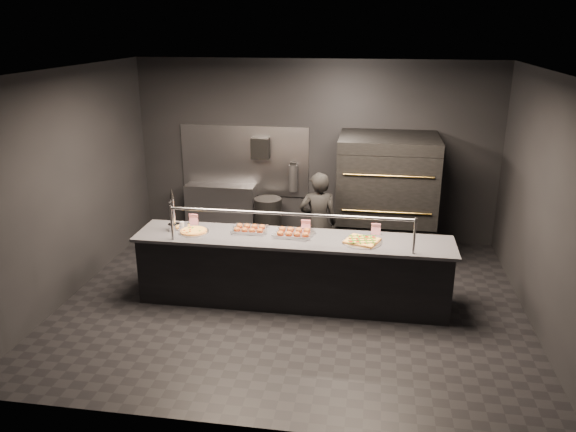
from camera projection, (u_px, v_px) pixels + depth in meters
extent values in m
plane|color=black|center=(293.00, 302.00, 7.50)|extent=(6.00, 6.00, 0.00)
plane|color=black|center=(293.00, 71.00, 6.52)|extent=(6.00, 6.00, 0.00)
cube|color=black|center=(315.00, 152.00, 9.35)|extent=(6.00, 0.04, 3.00)
cube|color=black|center=(249.00, 280.00, 4.68)|extent=(6.00, 0.04, 3.00)
cube|color=black|center=(70.00, 184.00, 7.45)|extent=(0.04, 5.00, 3.00)
cube|color=black|center=(546.00, 206.00, 6.58)|extent=(0.04, 5.00, 3.00)
cube|color=#99999E|center=(245.00, 161.00, 9.57)|extent=(2.20, 0.02, 1.20)
cube|color=black|center=(293.00, 272.00, 7.36)|extent=(4.00, 0.70, 0.88)
cube|color=#3A3A40|center=(293.00, 239.00, 7.21)|extent=(4.10, 0.78, 0.04)
cylinder|color=#99999E|center=(172.00, 223.00, 7.07)|extent=(0.03, 0.03, 0.45)
cylinder|color=#99999E|center=(414.00, 236.00, 6.63)|extent=(0.03, 0.03, 0.45)
cylinder|color=#99999E|center=(289.00, 214.00, 6.78)|extent=(3.00, 0.04, 0.04)
cube|color=black|center=(384.00, 235.00, 9.00)|extent=(1.50, 1.15, 0.60)
cube|color=black|center=(386.00, 200.00, 8.81)|extent=(1.50, 1.20, 0.55)
cube|color=black|center=(388.00, 166.00, 8.63)|extent=(1.50, 1.20, 0.55)
cube|color=black|center=(389.00, 142.00, 8.51)|extent=(1.50, 1.20, 0.18)
cylinder|color=gold|center=(386.00, 212.00, 8.23)|extent=(1.30, 0.02, 0.02)
cylinder|color=gold|center=(388.00, 176.00, 8.05)|extent=(1.30, 0.02, 0.02)
cube|color=#99999E|center=(221.00, 210.00, 9.75)|extent=(1.20, 0.35, 0.90)
cube|color=black|center=(260.00, 148.00, 9.36)|extent=(0.30, 0.20, 0.35)
cylinder|color=#B2B2B7|center=(293.00, 178.00, 9.45)|extent=(0.14, 0.14, 0.45)
cube|color=black|center=(293.00, 164.00, 9.37)|extent=(0.10, 0.06, 0.06)
cylinder|color=silver|center=(174.00, 227.00, 7.44)|extent=(0.15, 0.15, 0.09)
cylinder|color=silver|center=(173.00, 213.00, 7.38)|extent=(0.05, 0.05, 0.39)
cylinder|color=silver|center=(170.00, 202.00, 7.24)|extent=(0.02, 0.11, 0.02)
cone|color=black|center=(172.00, 193.00, 7.29)|extent=(0.05, 0.05, 0.15)
cylinder|color=silver|center=(194.00, 232.00, 7.38)|extent=(0.40, 0.40, 0.01)
cylinder|color=#BC853C|center=(194.00, 231.00, 7.38)|extent=(0.35, 0.35, 0.02)
cylinder|color=#FFD853|center=(194.00, 230.00, 7.37)|extent=(0.31, 0.31, 0.01)
cube|color=silver|center=(250.00, 230.00, 7.43)|extent=(0.50, 0.41, 0.02)
ellipsoid|color=#A45423|center=(237.00, 229.00, 7.37)|extent=(0.08, 0.08, 0.05)
ellipsoid|color=#A45423|center=(240.00, 225.00, 7.51)|extent=(0.08, 0.08, 0.05)
ellipsoid|color=#A45423|center=(245.00, 229.00, 7.35)|extent=(0.08, 0.08, 0.05)
ellipsoid|color=#A45423|center=(247.00, 226.00, 7.49)|extent=(0.08, 0.08, 0.05)
ellipsoid|color=#A45423|center=(252.00, 230.00, 7.34)|extent=(0.08, 0.08, 0.05)
ellipsoid|color=#A45423|center=(254.00, 226.00, 7.48)|extent=(0.08, 0.08, 0.05)
ellipsoid|color=#A45423|center=(260.00, 230.00, 7.32)|extent=(0.08, 0.08, 0.05)
ellipsoid|color=#A45423|center=(262.00, 226.00, 7.46)|extent=(0.08, 0.08, 0.05)
cube|color=silver|center=(294.00, 234.00, 7.28)|extent=(0.56, 0.47, 0.02)
ellipsoid|color=#A45423|center=(280.00, 233.00, 7.22)|extent=(0.09, 0.09, 0.06)
ellipsoid|color=#A45423|center=(282.00, 229.00, 7.37)|extent=(0.09, 0.09, 0.06)
ellipsoid|color=#A45423|center=(289.00, 233.00, 7.21)|extent=(0.09, 0.09, 0.06)
ellipsoid|color=#A45423|center=(291.00, 229.00, 7.36)|extent=(0.09, 0.09, 0.06)
ellipsoid|color=#A45423|center=(297.00, 234.00, 7.19)|extent=(0.09, 0.09, 0.06)
ellipsoid|color=#A45423|center=(299.00, 230.00, 7.34)|extent=(0.09, 0.09, 0.06)
ellipsoid|color=#A45423|center=(306.00, 234.00, 7.17)|extent=(0.09, 0.09, 0.06)
ellipsoid|color=#A45423|center=(307.00, 230.00, 7.32)|extent=(0.09, 0.09, 0.06)
cylinder|color=silver|center=(362.00, 242.00, 7.04)|extent=(0.49, 0.49, 0.01)
cube|color=#BC853C|center=(362.00, 241.00, 7.03)|extent=(0.49, 0.46, 0.02)
cube|color=#FFD853|center=(362.00, 240.00, 7.03)|extent=(0.46, 0.44, 0.01)
cube|color=#3E7F1D|center=(362.00, 239.00, 7.03)|extent=(0.43, 0.41, 0.01)
cylinder|color=silver|center=(182.00, 225.00, 7.51)|extent=(0.05, 0.05, 0.09)
cylinder|color=silver|center=(189.00, 226.00, 7.50)|extent=(0.04, 0.04, 0.07)
cube|color=white|center=(194.00, 219.00, 7.64)|extent=(0.12, 0.04, 0.15)
cube|color=white|center=(306.00, 225.00, 7.42)|extent=(0.12, 0.04, 0.15)
cube|color=white|center=(376.00, 229.00, 7.29)|extent=(0.12, 0.04, 0.15)
cylinder|color=black|center=(268.00, 220.00, 9.45)|extent=(0.46, 0.46, 0.76)
imported|color=black|center=(318.00, 223.00, 8.18)|extent=(0.62, 0.46, 1.53)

